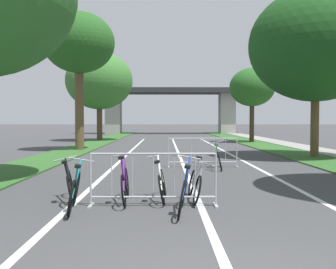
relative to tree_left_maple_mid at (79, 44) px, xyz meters
name	(u,v)px	position (x,y,z in m)	size (l,w,h in m)	color
grass_verge_left	(88,145)	(-0.28, 3.88, -5.86)	(2.17, 55.44, 0.05)	#2D5B26
grass_verge_right	(262,145)	(11.13, 3.88, -5.86)	(2.17, 55.44, 0.05)	#2D5B26
sidewalk_path_right	(292,145)	(13.09, 3.88, -5.85)	(1.75, 55.44, 0.08)	gray
lane_stripe_center	(179,155)	(5.43, -2.76, -5.88)	(0.14, 32.07, 0.01)	silver
lane_stripe_right_lane	(231,155)	(7.97, -2.76, -5.88)	(0.14, 32.07, 0.01)	silver
lane_stripe_left_lane	(127,155)	(2.89, -2.76, -5.88)	(0.14, 32.07, 0.01)	silver
overpass_bridge	(170,101)	(5.43, 27.02, -1.87)	(20.64, 4.22, 5.58)	#2D2D30
tree_left_maple_mid	(79,44)	(0.00, 0.00, 0.00)	(3.94, 3.94, 7.63)	brown
tree_left_oak_near	(99,81)	(-0.60, 10.40, -1.02)	(5.45, 5.45, 7.20)	#4C3823
tree_right_oak_mid	(316,45)	(11.44, -4.35, -0.87)	(5.90, 5.90, 7.53)	brown
tree_right_cypress_far	(252,87)	(11.26, 7.60, -1.77)	(3.37, 3.37, 5.58)	#3D2D1E
crowd_barrier_nearest	(153,180)	(4.50, -14.25, -5.36)	(2.51, 0.45, 1.05)	#ADADB2
crowd_barrier_second	(203,153)	(6.09, -7.86, -5.36)	(2.52, 0.48, 1.05)	#ADADB2
bicycle_silver_0	(195,184)	(5.36, -13.74, -5.53)	(0.54, 1.57, 0.91)	black
bicycle_blue_1	(184,192)	(5.07, -14.81, -5.50)	(0.53, 1.74, 1.01)	black
bicycle_black_2	(70,184)	(2.76, -13.77, -5.53)	(0.70, 1.61, 0.91)	black
bicycle_purple_3	(125,184)	(3.91, -13.88, -5.51)	(0.47, 1.72, 0.97)	black
bicycle_white_4	(162,184)	(4.66, -13.71, -5.53)	(0.47, 1.61, 0.96)	black
bicycle_teal_5	(74,191)	(3.04, -14.60, -5.52)	(0.49, 1.74, 0.96)	black
bicycle_green_6	(219,159)	(6.60, -8.42, -5.52)	(0.64, 1.75, 1.01)	black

